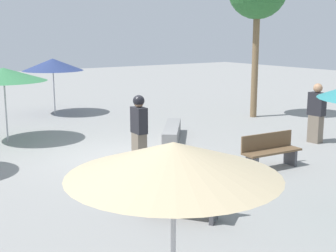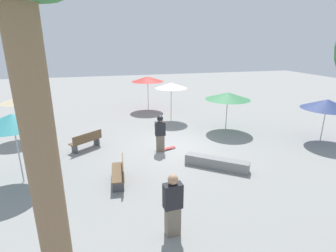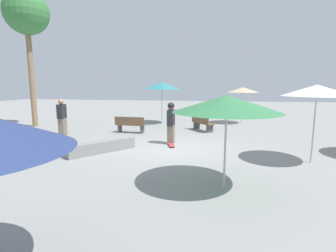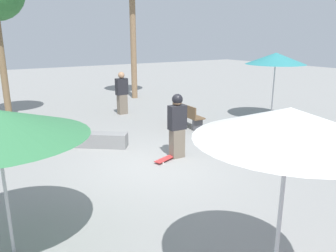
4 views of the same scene
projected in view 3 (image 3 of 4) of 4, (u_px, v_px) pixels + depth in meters
The scene contains 12 objects.
ground_plane at pixel (173, 148), 10.38m from camera, with size 60.00×60.00×0.00m, color gray.
skater_main at pixel (171, 122), 10.98m from camera, with size 0.29×0.48×1.77m.
skateboard at pixel (171, 145), 10.74m from camera, with size 0.45×0.82×0.07m.
concrete_ledge at pixel (102, 147), 9.69m from camera, with size 1.98×2.35×0.43m.
bench_near at pixel (130, 125), 13.57m from camera, with size 1.63×0.55×0.85m.
bench_far at pixel (202, 123), 14.19m from camera, with size 1.30×1.55×0.85m.
shade_umbrella_white at pixel (317, 90), 8.09m from camera, with size 2.09×2.09×2.50m.
shade_umbrella_tan at pixel (243, 90), 16.57m from camera, with size 2.00×2.00×2.32m.
shade_umbrella_green at pixel (227, 104), 6.12m from camera, with size 2.56×2.56×2.25m.
shade_umbrella_teal at pixel (162, 86), 16.47m from camera, with size 2.30×2.30×2.63m.
palm_tree_center_left at pixel (27, 14), 14.74m from camera, with size 2.48×2.48×7.76m.
bystander_watching at pixel (62, 117), 12.92m from camera, with size 0.31×0.51×1.80m.
Camera 3 is at (-1.57, 9.99, 2.50)m, focal length 28.00 mm.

